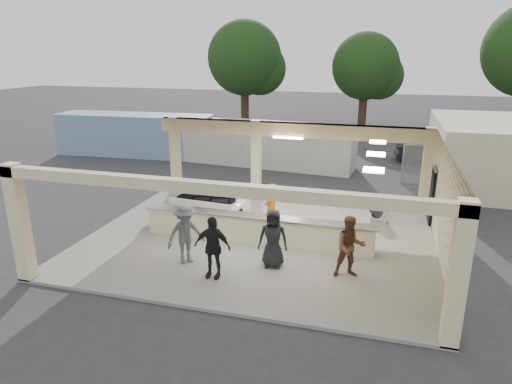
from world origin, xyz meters
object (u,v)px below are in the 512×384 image
(passenger_c, at_px, (186,234))
(baggage_handler, at_px, (271,209))
(car_dark, at_px, (434,151))
(container_white, at_px, (257,143))
(luggage_cart, at_px, (208,199))
(passenger_d, at_px, (273,238))
(passenger_a, at_px, (350,247))
(container_blue, at_px, (136,135))
(passenger_b, at_px, (212,247))
(drum_fan, at_px, (379,209))
(baggage_counter, at_px, (256,229))
(car_white_a, at_px, (474,160))

(passenger_c, bearing_deg, baggage_handler, 9.96)
(car_dark, bearing_deg, container_white, 102.81)
(luggage_cart, distance_m, passenger_d, 4.77)
(luggage_cart, xyz_separation_m, passenger_a, (5.75, -3.33, 0.11))
(passenger_a, bearing_deg, baggage_handler, 121.59)
(passenger_d, xyz_separation_m, car_dark, (5.93, 16.24, -0.30))
(passenger_c, bearing_deg, container_blue, 77.17)
(passenger_b, distance_m, container_blue, 18.07)
(drum_fan, xyz_separation_m, passenger_d, (-3.03, -4.92, 0.43))
(passenger_c, xyz_separation_m, container_blue, (-9.69, 13.83, 0.24))
(baggage_handler, distance_m, passenger_d, 2.69)
(passenger_b, bearing_deg, drum_fan, 52.21)
(baggage_counter, xyz_separation_m, luggage_cart, (-2.45, 1.69, 0.34))
(car_dark, height_order, container_white, container_white)
(car_white_a, xyz_separation_m, container_blue, (-20.21, -0.99, 0.60))
(drum_fan, bearing_deg, luggage_cart, -123.33)
(car_white_a, distance_m, car_dark, 2.72)
(car_white_a, bearing_deg, luggage_cart, 142.09)
(passenger_d, bearing_deg, passenger_a, -7.09)
(passenger_b, relative_size, container_white, 0.16)
(passenger_b, height_order, container_white, container_white)
(passenger_b, xyz_separation_m, passenger_c, (-1.13, 0.64, 0.02))
(baggage_counter, relative_size, container_white, 0.72)
(car_white_a, bearing_deg, passenger_c, 152.46)
(baggage_handler, relative_size, car_dark, 0.43)
(baggage_counter, height_order, drum_fan, baggage_counter)
(baggage_counter, height_order, car_white_a, car_white_a)
(passenger_a, distance_m, passenger_b, 4.01)
(passenger_d, distance_m, container_blue, 18.17)
(luggage_cart, relative_size, passenger_a, 1.48)
(baggage_counter, bearing_deg, container_blue, 134.19)
(passenger_a, relative_size, passenger_b, 0.99)
(drum_fan, relative_size, passenger_b, 0.49)
(passenger_d, bearing_deg, drum_fan, 51.68)
(luggage_cart, xyz_separation_m, passenger_b, (1.90, -4.46, 0.12))
(baggage_counter, relative_size, passenger_b, 4.36)
(baggage_counter, bearing_deg, container_white, 105.69)
(baggage_handler, xyz_separation_m, passenger_b, (-0.82, -3.75, 0.01))
(passenger_d, distance_m, car_dark, 17.29)
(passenger_c, bearing_deg, luggage_cart, 53.50)
(baggage_counter, xyz_separation_m, drum_fan, (4.02, 3.30, 0.01))
(luggage_cart, xyz_separation_m, passenger_c, (0.77, -3.82, 0.14))
(passenger_a, relative_size, container_white, 0.16)
(passenger_b, distance_m, passenger_d, 1.91)
(baggage_counter, xyz_separation_m, container_white, (-3.20, 11.38, 0.65))
(drum_fan, xyz_separation_m, passenger_c, (-5.70, -5.43, 0.46))
(car_white_a, bearing_deg, car_dark, 52.70)
(baggage_handler, distance_m, passenger_c, 3.67)
(passenger_b, height_order, car_dark, passenger_b)
(baggage_handler, xyz_separation_m, car_dark, (6.64, 13.64, -0.31))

